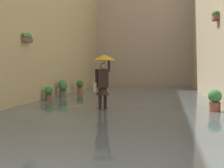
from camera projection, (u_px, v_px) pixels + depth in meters
ground_plane at (126, 101)px, 15.17m from camera, size 60.00×60.00×0.00m
flood_water at (126, 100)px, 15.17m from camera, size 8.44×28.38×0.07m
building_facade_far at (145, 20)px, 26.79m from camera, size 11.24×1.80×10.97m
person_wading at (103, 72)px, 11.42m from camera, size 0.86×0.86×2.10m
potted_plant_near_right at (49, 93)px, 14.99m from camera, size 0.40×0.40×0.70m
potted_plant_far_right at (80, 86)px, 19.53m from camera, size 0.44×0.44×0.81m
potted_plant_mid_left at (215, 100)px, 11.06m from camera, size 0.46×0.46×0.81m
potted_plant_mid_right at (63, 88)px, 16.81m from camera, size 0.48×0.48×0.94m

